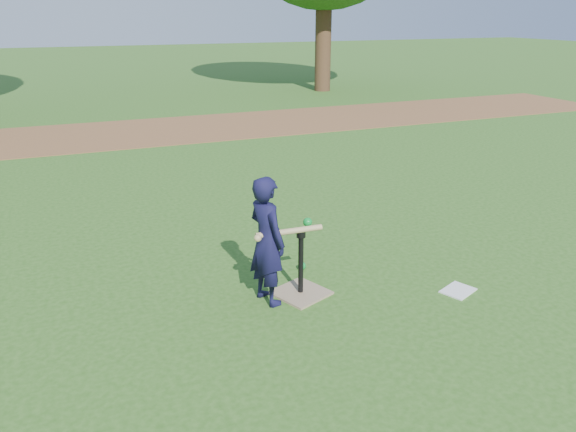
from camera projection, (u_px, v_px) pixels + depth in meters
name	position (u px, v px, depth m)	size (l,w,h in m)	color
ground	(249.00, 284.00, 5.27)	(80.00, 80.00, 0.00)	#285116
dirt_strip	(135.00, 132.00, 11.78)	(24.00, 3.00, 0.01)	brown
child	(267.00, 241.00, 4.77)	(0.42, 0.27, 1.14)	black
wiffle_ball_ground	(302.00, 266.00, 5.54)	(0.08, 0.08, 0.08)	#0B832B
clipboard	(458.00, 291.00, 5.13)	(0.30, 0.23, 0.01)	silver
batting_tee	(301.00, 283.00, 5.04)	(0.56, 0.56, 0.61)	#937A5D
swing_action	(290.00, 230.00, 4.81)	(0.63, 0.17, 0.11)	tan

